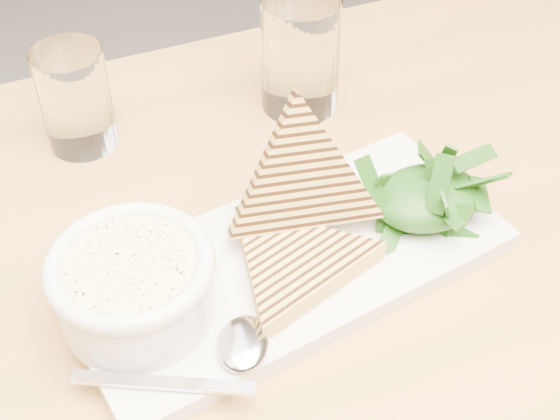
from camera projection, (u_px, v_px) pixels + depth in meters
name	position (u px, v px, depth m)	size (l,w,h in m)	color
table_top	(315.00, 341.00, 0.61)	(1.25, 0.84, 0.04)	#AE7638
table_leg_br	(541.00, 201.00, 1.27)	(0.06, 0.06, 0.71)	#AE7638
platter	(289.00, 263.00, 0.63)	(0.35, 0.16, 0.02)	silver
soup_bowl	(135.00, 292.00, 0.57)	(0.12, 0.12, 0.05)	silver
soup	(130.00, 267.00, 0.55)	(0.10, 0.10, 0.01)	#E5D689
bowl_rim	(130.00, 265.00, 0.55)	(0.12, 0.12, 0.01)	silver
sandwich_flat	(295.00, 264.00, 0.61)	(0.15, 0.15, 0.02)	gold
sandwich_lean	(303.00, 181.00, 0.62)	(0.15, 0.15, 0.08)	gold
salad_base	(427.00, 197.00, 0.65)	(0.09, 0.07, 0.04)	#13370C
arugula_pile	(429.00, 190.00, 0.64)	(0.11, 0.10, 0.05)	#215414
spoon_bowl	(243.00, 343.00, 0.56)	(0.04, 0.05, 0.01)	silver
spoon_handle	(163.00, 383.00, 0.54)	(0.13, 0.01, 0.00)	silver
glass_near	(76.00, 99.00, 0.72)	(0.07, 0.07, 0.10)	white
glass_far	(300.00, 55.00, 0.76)	(0.08, 0.08, 0.12)	white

